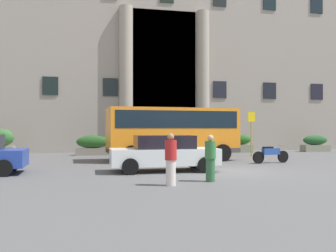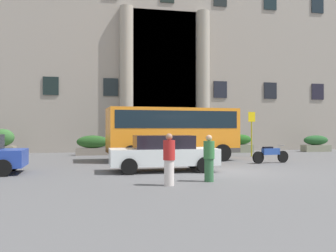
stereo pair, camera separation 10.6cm
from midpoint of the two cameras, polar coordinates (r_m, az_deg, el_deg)
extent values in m
cube|color=#545355|center=(14.89, 9.58, -7.28)|extent=(80.00, 64.00, 0.12)
cube|color=gray|center=(32.98, -1.91, 15.46)|extent=(41.74, 9.00, 21.43)
cube|color=black|center=(27.57, -0.68, 7.09)|extent=(4.81, 0.12, 10.60)
cylinder|color=gray|center=(26.87, -6.69, 7.29)|extent=(0.99, 0.99, 10.60)
cylinder|color=gray|center=(27.96, 5.32, 6.98)|extent=(0.99, 0.99, 10.60)
cube|color=black|center=(27.08, -18.01, 5.99)|extent=(1.07, 0.08, 1.29)
cube|color=black|center=(26.93, -9.10, 6.01)|extent=(1.07, 0.08, 1.29)
cube|color=black|center=(28.54, 7.98, 5.65)|extent=(1.07, 0.08, 1.29)
cube|color=black|center=(30.19, 15.50, 5.33)|extent=(1.07, 0.08, 1.29)
cube|color=black|center=(32.30, 22.13, 4.98)|extent=(1.07, 0.08, 1.29)
cube|color=black|center=(31.68, 15.47, 18.17)|extent=(1.07, 0.08, 1.29)
cube|color=black|center=(33.69, 22.10, 17.04)|extent=(1.07, 0.08, 1.29)
cube|color=orange|center=(19.72, 0.48, -0.67)|extent=(7.03, 2.94, 2.35)
cube|color=black|center=(19.73, 0.48, 0.96)|extent=(6.62, 2.94, 0.90)
cube|color=black|center=(20.90, 9.39, 0.36)|extent=(0.20, 2.08, 1.12)
cube|color=#474442|center=(19.76, 0.48, -3.73)|extent=(7.04, 2.98, 0.24)
cylinder|color=black|center=(21.70, 5.71, -3.74)|extent=(0.92, 0.34, 0.90)
cylinder|color=black|center=(19.42, 8.36, -4.14)|extent=(0.92, 0.34, 0.90)
cylinder|color=black|center=(20.46, -7.00, -3.95)|extent=(0.92, 0.34, 0.90)
cylinder|color=black|center=(18.02, -5.83, -4.44)|extent=(0.92, 0.34, 0.90)
cylinder|color=#9C9E1B|center=(22.94, 12.75, -1.32)|extent=(0.08, 0.08, 2.68)
cube|color=yellow|center=(22.91, 12.78, 1.41)|extent=(0.44, 0.03, 0.60)
cube|color=gray|center=(25.36, -24.55, -3.56)|extent=(1.44, 0.99, 0.60)
ellipsoid|color=#32632E|center=(25.32, -24.55, -1.65)|extent=(1.39, 0.89, 1.08)
cube|color=gray|center=(29.32, 21.89, -3.24)|extent=(2.04, 0.83, 0.49)
ellipsoid|color=#1F4C23|center=(29.29, 21.89, -2.06)|extent=(1.95, 0.75, 0.72)
cube|color=slate|center=(24.59, -2.11, -3.69)|extent=(1.75, 0.89, 0.61)
ellipsoid|color=#22572C|center=(24.56, -2.10, -2.15)|extent=(1.68, 0.80, 0.71)
cube|color=gray|center=(24.07, -11.83, -3.94)|extent=(2.13, 0.71, 0.45)
ellipsoid|color=#25511F|center=(24.04, -11.83, -2.43)|extent=(2.04, 0.64, 0.82)
cube|color=slate|center=(26.64, 11.08, -3.47)|extent=(1.67, 0.76, 0.56)
ellipsoid|color=#1F541B|center=(26.61, 11.08, -2.08)|extent=(1.61, 0.68, 0.72)
cube|color=silver|center=(14.78, -0.82, -4.78)|extent=(4.31, 1.76, 0.65)
cube|color=black|center=(14.74, -0.82, -2.49)|extent=(2.33, 1.54, 0.53)
cylinder|color=black|center=(15.98, 3.75, -5.48)|extent=(0.62, 0.20, 0.62)
cylinder|color=black|center=(14.32, 5.63, -6.07)|extent=(0.62, 0.20, 0.62)
cylinder|color=black|center=(15.45, -6.79, -5.65)|extent=(0.62, 0.20, 0.62)
cylinder|color=black|center=(13.73, -6.14, -6.32)|extent=(0.62, 0.20, 0.62)
cylinder|color=black|center=(16.26, -23.23, -5.36)|extent=(0.63, 0.22, 0.62)
cylinder|color=black|center=(14.42, -24.46, -6.01)|extent=(0.63, 0.22, 0.62)
cylinder|color=black|center=(19.38, 17.37, -4.59)|extent=(0.61, 0.20, 0.60)
cylinder|color=black|center=(18.49, 13.78, -4.80)|extent=(0.61, 0.22, 0.60)
cube|color=#264695|center=(18.91, 15.61, -3.84)|extent=(0.97, 0.39, 0.32)
cube|color=black|center=(18.79, 15.17, -3.32)|extent=(0.55, 0.28, 0.12)
cylinder|color=#A5A5A8|center=(19.27, 17.09, -2.88)|extent=(0.12, 0.55, 0.03)
cylinder|color=beige|center=(11.15, 0.16, -7.31)|extent=(0.30, 0.30, 0.78)
cylinder|color=#B32220|center=(11.08, 0.16, -3.78)|extent=(0.36, 0.36, 0.60)
sphere|color=#976B51|center=(11.07, 0.16, -1.70)|extent=(0.21, 0.21, 0.21)
cylinder|color=#2F613A|center=(12.05, 6.39, -6.85)|extent=(0.30, 0.30, 0.75)
cylinder|color=#31703A|center=(12.00, 6.38, -3.71)|extent=(0.36, 0.36, 0.58)
sphere|color=tan|center=(11.98, 6.38, -1.86)|extent=(0.20, 0.20, 0.20)
camera|label=1|loc=(0.05, -90.14, 0.00)|focal=39.05mm
camera|label=2|loc=(0.05, 89.86, 0.00)|focal=39.05mm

